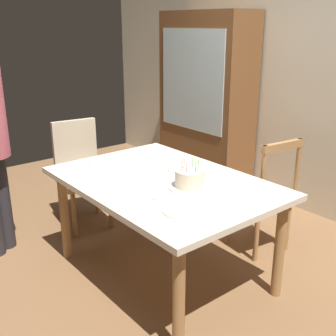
{
  "coord_description": "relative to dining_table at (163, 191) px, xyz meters",
  "views": [
    {
      "loc": [
        2.12,
        -1.69,
        1.77
      ],
      "look_at": [
        0.05,
        0.0,
        0.85
      ],
      "focal_mm": 44.99,
      "sensor_mm": 36.0,
      "label": 1
    }
  ],
  "objects": [
    {
      "name": "plate_far_side",
      "position": [
        -0.08,
        0.24,
        0.09
      ],
      "size": [
        0.22,
        0.22,
        0.01
      ],
      "primitive_type": "cylinder",
      "color": "silver",
      "rests_on": "dining_table"
    },
    {
      "name": "ground",
      "position": [
        0.0,
        0.0,
        -0.66
      ],
      "size": [
        6.4,
        6.4,
        0.0
      ],
      "primitive_type": "plane",
      "color": "brown"
    },
    {
      "name": "birthday_cake",
      "position": [
        0.23,
        0.04,
        0.14
      ],
      "size": [
        0.28,
        0.28,
        0.19
      ],
      "color": "silver",
      "rests_on": "dining_table"
    },
    {
      "name": "chair_spindle_back",
      "position": [
        0.19,
        0.86,
        -0.21
      ],
      "size": [
        0.49,
        0.49,
        0.95
      ],
      "color": "beige",
      "rests_on": "ground"
    },
    {
      "name": "fork_near_guest",
      "position": [
        0.31,
        -0.26,
        0.09
      ],
      "size": [
        0.18,
        0.02,
        0.01
      ],
      "primitive_type": "cube",
      "rotation": [
        0.0,
        0.0,
        0.03
      ],
      "color": "silver",
      "rests_on": "dining_table"
    },
    {
      "name": "chair_upholstered",
      "position": [
        -1.17,
        -0.03,
        -0.13
      ],
      "size": [
        0.5,
        0.5,
        0.95
      ],
      "color": "tan",
      "rests_on": "ground"
    },
    {
      "name": "dining_table",
      "position": [
        0.0,
        0.0,
        0.0
      ],
      "size": [
        1.56,
        1.08,
        0.75
      ],
      "color": "beige",
      "rests_on": "ground"
    },
    {
      "name": "plate_near_celebrant",
      "position": [
        -0.43,
        -0.24,
        0.09
      ],
      "size": [
        0.22,
        0.22,
        0.01
      ],
      "primitive_type": "cylinder",
      "color": "silver",
      "rests_on": "dining_table"
    },
    {
      "name": "fork_near_celebrant",
      "position": [
        -0.59,
        -0.25,
        0.09
      ],
      "size": [
        0.18,
        0.02,
        0.01
      ],
      "primitive_type": "cube",
      "rotation": [
        0.0,
        0.0,
        -0.04
      ],
      "color": "silver",
      "rests_on": "dining_table"
    },
    {
      "name": "back_wall",
      "position": [
        0.0,
        1.85,
        0.64
      ],
      "size": [
        6.4,
        0.1,
        2.6
      ],
      "primitive_type": "cube",
      "color": "beige",
      "rests_on": "ground"
    },
    {
      "name": "fork_far_side",
      "position": [
        -0.24,
        0.23,
        0.09
      ],
      "size": [
        0.18,
        0.03,
        0.01
      ],
      "primitive_type": "cube",
      "rotation": [
        0.0,
        0.0,
        -0.09
      ],
      "color": "silver",
      "rests_on": "dining_table"
    },
    {
      "name": "plate_near_guest",
      "position": [
        0.47,
        -0.24,
        0.09
      ],
      "size": [
        0.22,
        0.22,
        0.01
      ],
      "primitive_type": "cylinder",
      "color": "silver",
      "rests_on": "dining_table"
    },
    {
      "name": "china_cabinet",
      "position": [
        -1.2,
        1.56,
        0.29
      ],
      "size": [
        1.1,
        0.45,
        1.9
      ],
      "color": "brown",
      "rests_on": "ground"
    }
  ]
}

